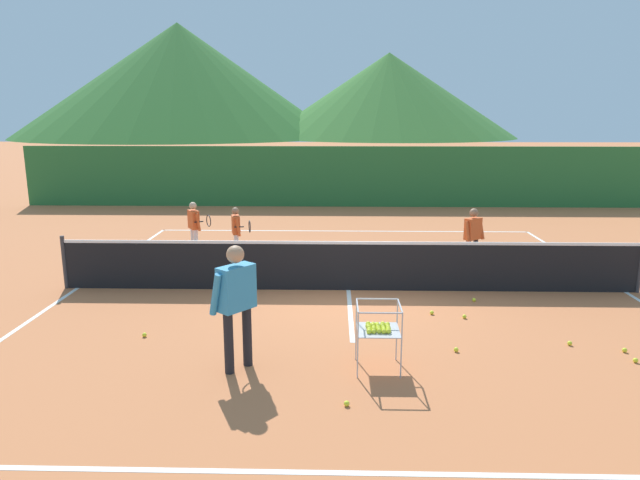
# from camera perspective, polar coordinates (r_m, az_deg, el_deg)

# --- Properties ---
(ground_plane) EXTENTS (120.00, 120.00, 0.00)m
(ground_plane) POSITION_cam_1_polar(r_m,az_deg,el_deg) (11.09, 2.88, -5.05)
(ground_plane) COLOR #C67042
(line_baseline_near) EXTENTS (10.67, 0.08, 0.01)m
(line_baseline_near) POSITION_cam_1_polar(r_m,az_deg,el_deg) (5.86, 4.35, -22.33)
(line_baseline_near) COLOR white
(line_baseline_near) RESTS_ON ground
(line_baseline_far) EXTENTS (10.67, 0.08, 0.01)m
(line_baseline_far) POSITION_cam_1_polar(r_m,az_deg,el_deg) (16.62, 2.41, 0.91)
(line_baseline_far) COLOR white
(line_baseline_far) RESTS_ON ground
(line_sideline_west) EXTENTS (0.08, 11.47, 0.01)m
(line_sideline_west) POSITION_cam_1_polar(r_m,az_deg,el_deg) (12.18, -23.17, -4.45)
(line_sideline_west) COLOR white
(line_sideline_west) RESTS_ON ground
(line_sideline_east) EXTENTS (0.08, 11.47, 0.01)m
(line_sideline_east) POSITION_cam_1_polar(r_m,az_deg,el_deg) (12.43, 28.38, -4.63)
(line_sideline_east) COLOR white
(line_sideline_east) RESTS_ON ground
(line_service_center) EXTENTS (0.08, 5.20, 0.01)m
(line_service_center) POSITION_cam_1_polar(r_m,az_deg,el_deg) (11.09, 2.88, -5.04)
(line_service_center) COLOR white
(line_service_center) RESTS_ON ground
(tennis_net) EXTENTS (11.18, 0.08, 1.05)m
(tennis_net) POSITION_cam_1_polar(r_m,az_deg,el_deg) (10.95, 2.91, -2.56)
(tennis_net) COLOR #333338
(tennis_net) RESTS_ON ground
(instructor) EXTENTS (0.60, 0.82, 1.70)m
(instructor) POSITION_cam_1_polar(r_m,az_deg,el_deg) (7.53, -8.39, -5.59)
(instructor) COLOR black
(instructor) RESTS_ON ground
(student_0) EXTENTS (0.63, 0.52, 1.28)m
(student_0) POSITION_cam_1_polar(r_m,az_deg,el_deg) (14.06, -12.51, 1.69)
(student_0) COLOR silver
(student_0) RESTS_ON ground
(student_1) EXTENTS (0.52, 0.54, 1.23)m
(student_1) POSITION_cam_1_polar(r_m,az_deg,el_deg) (13.42, -8.38, 1.20)
(student_1) COLOR silver
(student_1) RESTS_ON ground
(student_2) EXTENTS (0.52, 0.45, 1.36)m
(student_2) POSITION_cam_1_polar(r_m,az_deg,el_deg) (12.82, 15.12, 0.70)
(student_2) COLOR black
(student_2) RESTS_ON ground
(ball_cart) EXTENTS (0.58, 0.58, 0.90)m
(ball_cart) POSITION_cam_1_polar(r_m,az_deg,el_deg) (7.64, 5.87, -8.79)
(ball_cart) COLOR #B7B7BC
(ball_cart) RESTS_ON ground
(tennis_ball_0) EXTENTS (0.07, 0.07, 0.07)m
(tennis_ball_0) POSITION_cam_1_polar(r_m,az_deg,el_deg) (9.95, 11.18, -7.17)
(tennis_ball_0) COLOR yellow
(tennis_ball_0) RESTS_ON ground
(tennis_ball_1) EXTENTS (0.07, 0.07, 0.07)m
(tennis_ball_1) POSITION_cam_1_polar(r_m,az_deg,el_deg) (9.39, -9.28, -8.32)
(tennis_ball_1) COLOR yellow
(tennis_ball_1) RESTS_ON ground
(tennis_ball_2) EXTENTS (0.07, 0.07, 0.07)m
(tennis_ball_2) POSITION_cam_1_polar(r_m,az_deg,el_deg) (6.92, 2.70, -16.10)
(tennis_ball_2) COLOR yellow
(tennis_ball_2) RESTS_ON ground
(tennis_ball_3) EXTENTS (0.07, 0.07, 0.07)m
(tennis_ball_3) POSITION_cam_1_polar(r_m,az_deg,el_deg) (8.54, 13.53, -10.67)
(tennis_ball_3) COLOR yellow
(tennis_ball_3) RESTS_ON ground
(tennis_ball_4) EXTENTS (0.07, 0.07, 0.07)m
(tennis_ball_4) POSITION_cam_1_polar(r_m,az_deg,el_deg) (9.29, 23.81, -9.48)
(tennis_ball_4) COLOR yellow
(tennis_ball_4) RESTS_ON ground
(tennis_ball_5) EXTENTS (0.07, 0.07, 0.07)m
(tennis_ball_5) POSITION_cam_1_polar(r_m,az_deg,el_deg) (9.09, 29.14, -10.52)
(tennis_ball_5) COLOR yellow
(tennis_ball_5) RESTS_ON ground
(tennis_ball_6) EXTENTS (0.07, 0.07, 0.07)m
(tennis_ball_6) POSITION_cam_1_polar(r_m,az_deg,el_deg) (9.38, 28.29, -9.72)
(tennis_ball_6) COLOR yellow
(tennis_ball_6) RESTS_ON ground
(tennis_ball_7) EXTENTS (0.07, 0.07, 0.07)m
(tennis_ball_7) POSITION_cam_1_polar(r_m,az_deg,el_deg) (10.78, 15.22, -5.82)
(tennis_ball_7) COLOR yellow
(tennis_ball_7) RESTS_ON ground
(tennis_ball_8) EXTENTS (0.07, 0.07, 0.07)m
(tennis_ball_8) POSITION_cam_1_polar(r_m,az_deg,el_deg) (9.23, -17.24, -9.09)
(tennis_ball_8) COLOR yellow
(tennis_ball_8) RESTS_ON ground
(tennis_ball_10) EXTENTS (0.07, 0.07, 0.07)m
(tennis_ball_10) POSITION_cam_1_polar(r_m,az_deg,el_deg) (9.88, 14.32, -7.46)
(tennis_ball_10) COLOR yellow
(tennis_ball_10) RESTS_ON ground
(windscreen_fence) EXTENTS (23.48, 0.08, 2.21)m
(windscreen_fence) POSITION_cam_1_polar(r_m,az_deg,el_deg) (20.93, 2.24, 6.38)
(windscreen_fence) COLOR #286B33
(windscreen_fence) RESTS_ON ground
(hill_0) EXTENTS (37.05, 37.05, 12.08)m
(hill_0) POSITION_cam_1_polar(r_m,az_deg,el_deg) (86.56, 6.89, 14.24)
(hill_0) COLOR #38702D
(hill_0) RESTS_ON ground
(hill_1) EXTENTS (47.72, 47.72, 16.45)m
(hill_1) POSITION_cam_1_polar(r_m,az_deg,el_deg) (90.23, -13.92, 15.29)
(hill_1) COLOR #2D6628
(hill_1) RESTS_ON ground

